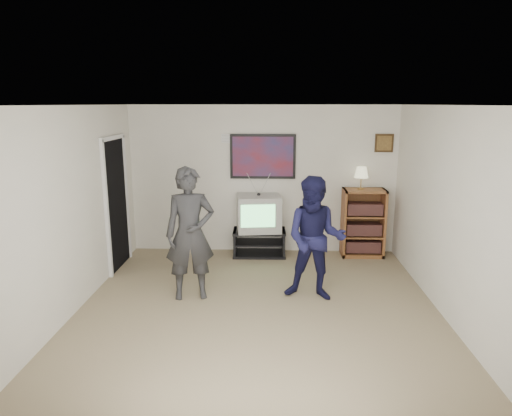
# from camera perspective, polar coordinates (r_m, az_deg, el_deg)

# --- Properties ---
(room_shell) EXTENTS (4.51, 5.00, 2.51)m
(room_shell) POSITION_cam_1_polar(r_m,az_deg,el_deg) (5.65, 0.34, -0.04)
(room_shell) COLOR #7C674F
(room_shell) RESTS_ON ground
(media_stand) EXTENTS (0.89, 0.51, 0.44)m
(media_stand) POSITION_cam_1_polar(r_m,az_deg,el_deg) (7.74, 0.41, -4.34)
(media_stand) COLOR black
(media_stand) RESTS_ON room_shell
(crt_television) EXTENTS (0.78, 0.68, 0.60)m
(crt_television) POSITION_cam_1_polar(r_m,az_deg,el_deg) (7.60, 0.34, -0.60)
(crt_television) COLOR #A8A9A3
(crt_television) RESTS_ON media_stand
(bookshelf) EXTENTS (0.69, 0.40, 1.14)m
(bookshelf) POSITION_cam_1_polar(r_m,az_deg,el_deg) (7.83, 13.22, -1.81)
(bookshelf) COLOR brown
(bookshelf) RESTS_ON room_shell
(table_lamp) EXTENTS (0.23, 0.23, 0.37)m
(table_lamp) POSITION_cam_1_polar(r_m,az_deg,el_deg) (7.70, 13.02, 3.70)
(table_lamp) COLOR beige
(table_lamp) RESTS_ON bookshelf
(person_tall) EXTENTS (0.71, 0.54, 1.74)m
(person_tall) POSITION_cam_1_polar(r_m,az_deg,el_deg) (5.97, -8.24, -3.21)
(person_tall) COLOR #292A2C
(person_tall) RESTS_ON room_shell
(person_short) EXTENTS (0.90, 0.76, 1.63)m
(person_short) POSITION_cam_1_polar(r_m,az_deg,el_deg) (5.94, 7.41, -3.85)
(person_short) COLOR #141439
(person_short) RESTS_ON room_shell
(controller_left) EXTENTS (0.08, 0.12, 0.03)m
(controller_left) POSITION_cam_1_polar(r_m,az_deg,el_deg) (6.13, -7.80, 0.09)
(controller_left) COLOR white
(controller_left) RESTS_ON person_tall
(controller_right) EXTENTS (0.05, 0.12, 0.03)m
(controller_right) POSITION_cam_1_polar(r_m,az_deg,el_deg) (6.07, 7.45, -1.36)
(controller_right) COLOR white
(controller_right) RESTS_ON person_short
(poster) EXTENTS (1.10, 0.03, 0.75)m
(poster) POSITION_cam_1_polar(r_m,az_deg,el_deg) (7.68, 0.86, 6.45)
(poster) COLOR black
(poster) RESTS_ON room_shell
(air_vent) EXTENTS (0.28, 0.02, 0.14)m
(air_vent) POSITION_cam_1_polar(r_m,az_deg,el_deg) (7.69, -3.28, 8.69)
(air_vent) COLOR white
(air_vent) RESTS_ON room_shell
(small_picture) EXTENTS (0.30, 0.03, 0.30)m
(small_picture) POSITION_cam_1_polar(r_m,az_deg,el_deg) (7.87, 15.72, 7.82)
(small_picture) COLOR black
(small_picture) RESTS_ON room_shell
(doorway) EXTENTS (0.03, 0.85, 2.00)m
(doorway) POSITION_cam_1_polar(r_m,az_deg,el_deg) (7.33, -17.08, 0.41)
(doorway) COLOR black
(doorway) RESTS_ON room_shell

